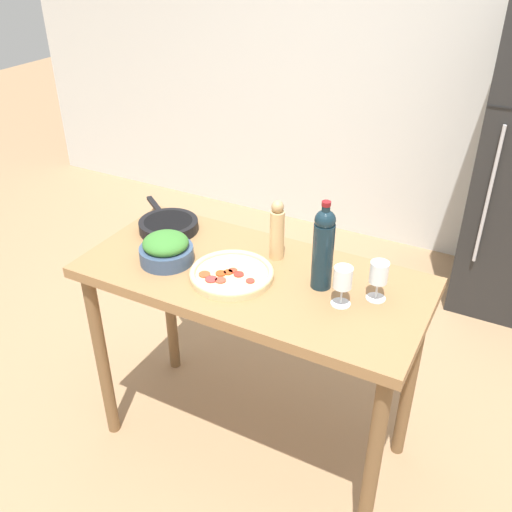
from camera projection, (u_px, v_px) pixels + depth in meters
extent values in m
plane|color=#9E7A56|center=(253.00, 439.00, 2.70)|extent=(14.00, 14.00, 0.00)
cube|color=silver|center=(412.00, 63.00, 3.69)|extent=(6.40, 0.06, 2.60)
cylinder|color=#B2B2B7|center=(488.00, 197.00, 3.10)|extent=(0.02, 0.02, 0.81)
cube|color=olive|center=(252.00, 278.00, 2.23)|extent=(1.36, 0.63, 0.04)
cylinder|color=brown|center=(102.00, 358.00, 2.52)|extent=(0.06, 0.06, 0.89)
cylinder|color=brown|center=(372.00, 467.00, 2.03)|extent=(0.06, 0.06, 0.89)
cylinder|color=brown|center=(169.00, 299.00, 2.91)|extent=(0.06, 0.06, 0.89)
cylinder|color=brown|center=(410.00, 378.00, 2.41)|extent=(0.06, 0.06, 0.89)
cylinder|color=#142833|center=(323.00, 256.00, 2.07)|extent=(0.08, 0.08, 0.26)
sphere|color=#142833|center=(325.00, 220.00, 1.99)|extent=(0.08, 0.08, 0.08)
cylinder|color=#142833|center=(326.00, 213.00, 1.98)|extent=(0.03, 0.03, 0.06)
cylinder|color=maroon|center=(326.00, 204.00, 1.96)|extent=(0.03, 0.03, 0.02)
cylinder|color=silver|center=(341.00, 303.00, 2.04)|extent=(0.07, 0.07, 0.00)
cylinder|color=silver|center=(341.00, 295.00, 2.02)|extent=(0.01, 0.01, 0.07)
cylinder|color=white|center=(343.00, 277.00, 1.98)|extent=(0.07, 0.07, 0.08)
cylinder|color=maroon|center=(342.00, 283.00, 1.99)|extent=(0.06, 0.06, 0.03)
cylinder|color=silver|center=(376.00, 298.00, 2.07)|extent=(0.07, 0.07, 0.00)
cylinder|color=silver|center=(377.00, 290.00, 2.05)|extent=(0.01, 0.01, 0.07)
cylinder|color=white|center=(379.00, 272.00, 2.01)|extent=(0.07, 0.07, 0.08)
cylinder|color=maroon|center=(378.00, 280.00, 2.03)|extent=(0.06, 0.06, 0.02)
cylinder|color=tan|center=(277.00, 235.00, 2.26)|extent=(0.06, 0.06, 0.21)
sphere|color=tan|center=(278.00, 207.00, 2.20)|extent=(0.05, 0.05, 0.05)
cylinder|color=#384C6B|center=(167.00, 254.00, 2.27)|extent=(0.22, 0.22, 0.06)
ellipsoid|color=#38752D|center=(166.00, 243.00, 2.25)|extent=(0.18, 0.18, 0.08)
cylinder|color=#DBC189|center=(232.00, 275.00, 2.18)|extent=(0.32, 0.32, 0.02)
torus|color=#DBC189|center=(232.00, 272.00, 2.18)|extent=(0.32, 0.32, 0.02)
cylinder|color=red|center=(239.00, 274.00, 2.16)|extent=(0.04, 0.04, 0.01)
cylinder|color=red|center=(221.00, 273.00, 2.17)|extent=(0.04, 0.04, 0.01)
cylinder|color=red|center=(250.00, 281.00, 2.13)|extent=(0.03, 0.03, 0.01)
cylinder|color=#CF4724|center=(205.00, 274.00, 2.16)|extent=(0.04, 0.04, 0.01)
cylinder|color=#D2412E|center=(221.00, 280.00, 2.13)|extent=(0.04, 0.04, 0.01)
cylinder|color=red|center=(233.00, 271.00, 2.19)|extent=(0.04, 0.04, 0.01)
cylinder|color=red|center=(228.00, 272.00, 2.18)|extent=(0.04, 0.04, 0.01)
cylinder|color=red|center=(211.00, 279.00, 2.13)|extent=(0.05, 0.05, 0.01)
cylinder|color=black|center=(169.00, 226.00, 2.50)|extent=(0.26, 0.26, 0.05)
cylinder|color=black|center=(169.00, 225.00, 2.50)|extent=(0.21, 0.21, 0.04)
cube|color=black|center=(154.00, 204.00, 2.65)|extent=(0.14, 0.11, 0.02)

